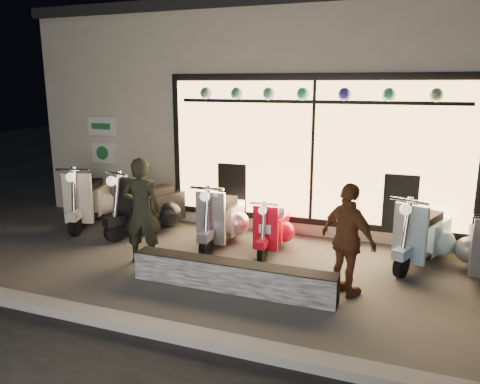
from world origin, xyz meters
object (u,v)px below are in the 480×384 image
object	(u,v)px
graffiti_barrier	(232,276)
scooter_silver	(223,218)
man	(142,211)
scooter_red	(273,228)
woman	(348,240)

from	to	relation	value
graffiti_barrier	scooter_silver	xyz separation A→B (m)	(-0.87, 1.76, 0.23)
man	scooter_red	bearing A→B (deg)	-159.54
woman	graffiti_barrier	bearing A→B (deg)	50.58
graffiti_barrier	woman	distance (m)	1.60
scooter_silver	man	world-z (taller)	man
graffiti_barrier	scooter_red	xyz separation A→B (m)	(0.03, 1.77, 0.16)
scooter_silver	scooter_red	bearing A→B (deg)	-2.13
graffiti_barrier	man	world-z (taller)	man
scooter_red	man	distance (m)	2.18
scooter_red	man	size ratio (longest dim) A/B	0.76
man	woman	bearing A→B (deg)	162.42
scooter_silver	man	distance (m)	1.56
man	scooter_silver	bearing A→B (deg)	-138.71
scooter_silver	scooter_red	world-z (taller)	scooter_silver
man	woman	size ratio (longest dim) A/B	1.10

